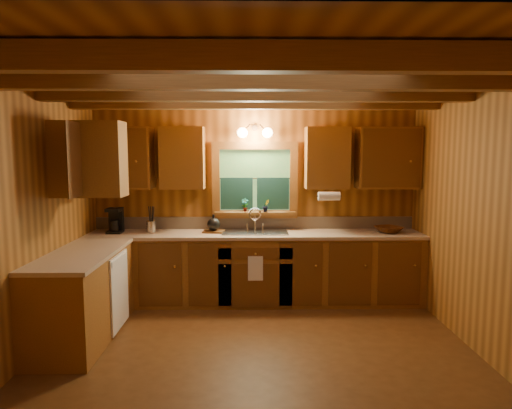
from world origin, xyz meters
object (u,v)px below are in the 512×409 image
object	(u,v)px
coffee_maker	(115,220)
wicker_basket	(389,230)
cutting_board	(214,231)
sink	(255,236)

from	to	relation	value
coffee_maker	wicker_basket	bearing A→B (deg)	-1.00
cutting_board	wicker_basket	world-z (taller)	wicker_basket
coffee_maker	cutting_board	size ratio (longest dim) A/B	1.23
sink	coffee_maker	distance (m)	1.78
sink	cutting_board	size ratio (longest dim) A/B	3.20
coffee_maker	sink	bearing A→B (deg)	-0.97
coffee_maker	wicker_basket	world-z (taller)	coffee_maker
coffee_maker	wicker_basket	distance (m)	3.47
coffee_maker	wicker_basket	xyz separation A→B (m)	(3.47, -0.07, -0.11)
cutting_board	wicker_basket	distance (m)	2.22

